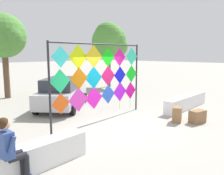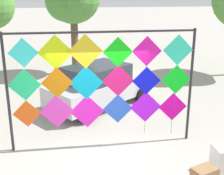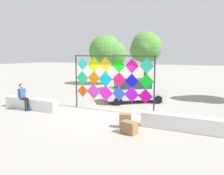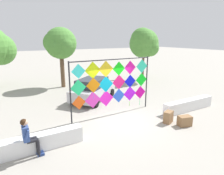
{
  "view_description": "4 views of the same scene",
  "coord_description": "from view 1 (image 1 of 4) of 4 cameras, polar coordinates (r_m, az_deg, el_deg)",
  "views": [
    {
      "loc": [
        -6.13,
        -5.16,
        2.65
      ],
      "look_at": [
        -0.14,
        0.31,
        1.42
      ],
      "focal_mm": 36.47,
      "sensor_mm": 36.0,
      "label": 1
    },
    {
      "loc": [
        -0.65,
        -6.31,
        4.0
      ],
      "look_at": [
        0.22,
        0.23,
        1.86
      ],
      "focal_mm": 49.69,
      "sensor_mm": 36.0,
      "label": 2
    },
    {
      "loc": [
        5.63,
        -9.99,
        3.06
      ],
      "look_at": [
        0.59,
        0.06,
        1.46
      ],
      "focal_mm": 37.3,
      "sensor_mm": 36.0,
      "label": 3
    },
    {
      "loc": [
        -4.93,
        -7.52,
        4.06
      ],
      "look_at": [
        -0.33,
        0.42,
        1.7
      ],
      "focal_mm": 31.13,
      "sensor_mm": 36.0,
      "label": 4
    }
  ],
  "objects": [
    {
      "name": "parked_car",
      "position": [
        11.26,
        -12.39,
        -1.29
      ],
      "size": [
        3.99,
        3.63,
        1.47
      ],
      "color": "#B7B7BC",
      "rests_on": "ground"
    },
    {
      "name": "plaza_ledge_right",
      "position": [
        11.53,
        18.11,
        -3.5
      ],
      "size": [
        3.56,
        0.47,
        0.62
      ],
      "primitive_type": "cube",
      "color": "white",
      "rests_on": "ground"
    },
    {
      "name": "cardboard_box_small",
      "position": [
        9.21,
        16.0,
        -6.5
      ],
      "size": [
        0.58,
        0.48,
        0.59
      ],
      "primitive_type": "cube",
      "rotation": [
        0.0,
        0.0,
        0.37
      ],
      "color": "olive",
      "rests_on": "ground"
    },
    {
      "name": "tree_palm_like",
      "position": [
        18.05,
        -0.72,
        11.79
      ],
      "size": [
        2.94,
        3.12,
        4.96
      ],
      "color": "brown",
      "rests_on": "ground"
    },
    {
      "name": "ground",
      "position": [
        8.44,
        2.21,
        -9.66
      ],
      "size": [
        120.0,
        120.0,
        0.0
      ],
      "primitive_type": "plane",
      "color": "#9E998E"
    },
    {
      "name": "plaza_ledge_left",
      "position": [
        5.49,
        -23.22,
        -17.28
      ],
      "size": [
        3.56,
        0.47,
        0.62
      ],
      "primitive_type": "cube",
      "color": "white",
      "rests_on": "ground"
    },
    {
      "name": "cardboard_box_large",
      "position": [
        9.37,
        20.63,
        -6.82
      ],
      "size": [
        0.69,
        0.52,
        0.48
      ],
      "primitive_type": "cube",
      "rotation": [
        0.0,
        0.0,
        -0.26
      ],
      "color": "olive",
      "rests_on": "ground"
    },
    {
      "name": "kite_display_rack",
      "position": [
        8.85,
        -2.73,
        3.29
      ],
      "size": [
        4.72,
        0.1,
        3.03
      ],
      "color": "#232328",
      "rests_on": "ground"
    },
    {
      "name": "seated_vendor",
      "position": [
        4.9,
        -23.99,
        -13.49
      ],
      "size": [
        0.66,
        0.52,
        1.47
      ],
      "color": "black",
      "rests_on": "ground"
    },
    {
      "name": "tree_broadleaf",
      "position": [
        14.62,
        -25.89,
        11.37
      ],
      "size": [
        2.6,
        2.62,
        4.9
      ],
      "color": "brown",
      "rests_on": "ground"
    }
  ]
}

